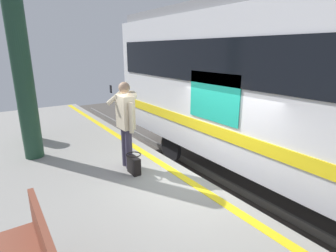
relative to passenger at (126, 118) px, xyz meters
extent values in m
plane|color=#4C4742|center=(-1.06, -0.95, -2.00)|extent=(25.11, 25.11, 0.00)
cube|color=gray|center=(-1.06, 1.29, -1.52)|extent=(16.74, 4.46, 0.96)
cube|color=yellow|center=(-1.06, -0.65, -1.03)|extent=(16.40, 0.16, 0.01)
cube|color=slate|center=(-1.06, -2.42, -1.92)|extent=(21.76, 0.08, 0.16)
cube|color=slate|center=(-1.06, -3.86, -1.92)|extent=(21.76, 0.08, 0.16)
cube|color=yellow|center=(-3.02, -1.64, -0.34)|extent=(12.50, 0.03, 0.24)
cube|color=#19A58C|center=(-0.72, -1.64, 0.37)|extent=(1.43, 0.02, 1.01)
cylinder|color=black|center=(1.26, -1.95, -1.42)|extent=(0.84, 0.12, 0.84)
cylinder|color=black|center=(1.26, -4.33, -1.42)|extent=(0.84, 0.12, 0.84)
cylinder|color=#383347|center=(-0.09, 0.01, -0.62)|extent=(0.14, 0.14, 0.84)
cylinder|color=#383347|center=(0.09, 0.01, -0.62)|extent=(0.14, 0.14, 0.84)
cube|color=beige|center=(0.00, 0.01, 0.13)|extent=(0.40, 0.24, 0.66)
sphere|color=beige|center=(0.00, -0.15, 0.44)|extent=(0.20, 0.20, 0.20)
sphere|color=tan|center=(0.00, 0.01, 0.61)|extent=(0.22, 0.22, 0.22)
cylinder|color=beige|center=(-0.25, 0.01, 0.06)|extent=(0.09, 0.09, 0.59)
cylinder|color=beige|center=(0.23, 0.09, 0.41)|extent=(0.09, 0.42, 0.33)
cube|color=black|center=(0.23, 0.19, 0.57)|extent=(0.07, 0.02, 0.15)
cube|color=black|center=(-0.35, 0.04, -0.87)|extent=(0.32, 0.15, 0.33)
torus|color=black|center=(-0.35, 0.04, -0.64)|extent=(0.29, 0.29, 0.02)
cylinder|color=#1E3F2D|center=(1.67, 1.52, 0.76)|extent=(0.39, 0.39, 3.59)
cube|color=brown|center=(-2.51, 1.96, -0.33)|extent=(1.61, 0.06, 0.40)
cylinder|color=#2D4C38|center=(3.02, 1.41, -0.56)|extent=(0.43, 0.43, 0.95)
camera|label=1|loc=(-4.67, 2.16, 1.32)|focal=28.36mm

